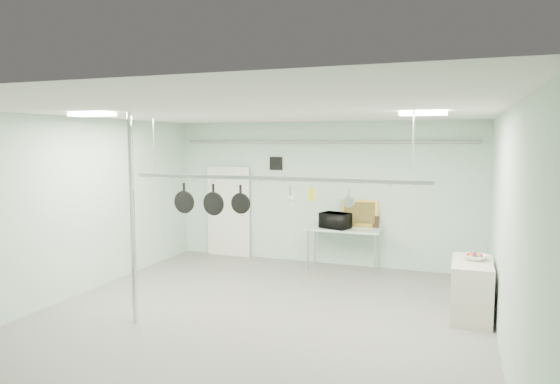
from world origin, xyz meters
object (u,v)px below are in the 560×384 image
at_px(fruit_bowl, 475,257).
at_px(microwave, 336,221).
at_px(prep_table, 344,231).
at_px(side_cabinet, 471,289).
at_px(coffee_canister, 337,224).
at_px(skillet_mid, 213,200).
at_px(skillet_right, 241,199).
at_px(chrome_pole, 132,219).
at_px(skillet_left, 184,198).
at_px(pot_rack, 271,176).

bearing_deg(fruit_bowl, microwave, 143.92).
bearing_deg(prep_table, side_cabinet, -40.79).
distance_m(microwave, coffee_canister, 0.09).
relative_size(side_cabinet, skillet_mid, 2.32).
height_order(prep_table, skillet_mid, skillet_mid).
xyz_separation_m(microwave, skillet_mid, (-1.24, -3.19, 0.75)).
relative_size(fruit_bowl, skillet_right, 0.79).
bearing_deg(microwave, chrome_pole, 80.71).
xyz_separation_m(side_cabinet, skillet_left, (-4.49, -1.10, 1.39)).
bearing_deg(skillet_right, chrome_pole, -146.04).
height_order(chrome_pole, pot_rack, chrome_pole).
xyz_separation_m(skillet_mid, skillet_right, (0.48, 0.00, 0.03)).
relative_size(skillet_mid, skillet_right, 1.14).
distance_m(chrome_pole, pot_rack, 2.19).
height_order(microwave, skillet_mid, skillet_mid).
bearing_deg(skillet_right, skillet_mid, -179.13).
distance_m(chrome_pole, coffee_canister, 4.66).
relative_size(chrome_pole, pot_rack, 0.67).
distance_m(microwave, skillet_mid, 3.51).
relative_size(microwave, skillet_mid, 1.17).
bearing_deg(skillet_left, side_cabinet, 14.91).
bearing_deg(skillet_right, microwave, 77.51).
height_order(prep_table, coffee_canister, coffee_canister).
relative_size(microwave, coffee_canister, 3.28).
relative_size(chrome_pole, prep_table, 2.00).
distance_m(pot_rack, skillet_left, 1.59).
bearing_deg(fruit_bowl, side_cabinet, -108.87).
relative_size(prep_table, microwave, 2.65).
bearing_deg(pot_rack, fruit_bowl, 21.86).
xyz_separation_m(fruit_bowl, skillet_mid, (-3.98, -1.20, 0.88)).
xyz_separation_m(coffee_canister, skillet_mid, (-1.28, -3.17, 0.83)).
xyz_separation_m(microwave, fruit_bowl, (2.74, -2.00, -0.13)).
bearing_deg(chrome_pole, skillet_right, 33.09).
xyz_separation_m(prep_table, coffee_canister, (-0.11, -0.13, 0.16)).
xyz_separation_m(coffee_canister, fruit_bowl, (2.70, -1.98, -0.05)).
distance_m(side_cabinet, microwave, 3.48).
xyz_separation_m(side_cabinet, skillet_mid, (-3.95, -1.10, 1.38)).
relative_size(side_cabinet, pot_rack, 0.25).
bearing_deg(skillet_mid, skillet_right, 3.72).
relative_size(coffee_canister, skillet_left, 0.37).
relative_size(prep_table, coffee_canister, 8.69).
height_order(prep_table, microwave, microwave).
bearing_deg(microwave, side_cabinet, 160.59).
xyz_separation_m(coffee_canister, skillet_left, (-1.82, -3.17, 0.84)).
height_order(pot_rack, skillet_left, pot_rack).
xyz_separation_m(prep_table, pot_rack, (-0.40, -3.30, 1.40)).
xyz_separation_m(side_cabinet, skillet_right, (-3.47, -1.10, 1.41)).
bearing_deg(skillet_mid, skillet_left, -176.28).
bearing_deg(prep_table, coffee_canister, -132.09).
distance_m(fruit_bowl, skillet_mid, 4.25).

